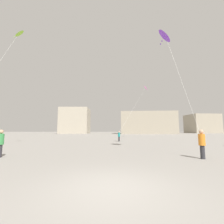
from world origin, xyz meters
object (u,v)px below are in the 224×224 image
object	(u,v)px
person_in_orange	(202,143)
building_centre_hall	(147,123)
kite_lime_diamond	(19,34)
kite_violet_diamond	(165,35)
building_right_hall	(202,124)
person_in_green	(1,142)
building_left_hall	(76,121)
kite_magenta_diamond	(145,88)
person_in_teal	(119,136)

from	to	relation	value
person_in_orange	building_centre_hall	size ratio (longest dim) A/B	0.07
kite_lime_diamond	building_centre_hall	distance (m)	66.11
building_centre_hall	kite_violet_diamond	bearing A→B (deg)	-101.20
person_in_orange	kite_violet_diamond	size ratio (longest dim) A/B	0.20
kite_violet_diamond	building_right_hall	xyz separation A→B (m)	(48.59, 79.24, -4.12)
person_in_green	building_left_hall	size ratio (longest dim) A/B	0.13
person_in_orange	building_left_hall	distance (m)	74.97
kite_lime_diamond	person_in_orange	bearing A→B (deg)	-20.81
kite_violet_diamond	building_left_hall	distance (m)	72.30
person_in_green	building_right_hall	distance (m)	101.05
building_right_hall	kite_magenta_diamond	bearing A→B (deg)	-128.54
person_in_teal	person_in_green	bearing A→B (deg)	48.19
person_in_orange	building_left_hall	size ratio (longest dim) A/B	0.13
kite_lime_diamond	kite_violet_diamond	world-z (taller)	kite_lime_diamond
building_right_hall	kite_lime_diamond	bearing A→B (deg)	-129.87
person_in_teal	building_centre_hall	size ratio (longest dim) A/B	0.06
kite_lime_diamond	building_centre_hall	xyz separation A→B (m)	(27.11, 59.89, -7.01)
person_in_orange	kite_violet_diamond	bearing A→B (deg)	162.41
kite_magenta_diamond	kite_violet_diamond	world-z (taller)	kite_magenta_diamond
person_in_teal	kite_magenta_diamond	xyz separation A→B (m)	(6.49, 9.90, 10.42)
kite_violet_diamond	building_left_hall	xyz separation A→B (m)	(-23.41, 68.33, -3.08)
kite_lime_diamond	person_in_green	bearing A→B (deg)	-62.16
kite_magenta_diamond	building_centre_hall	size ratio (longest dim) A/B	0.41
kite_violet_diamond	building_right_hall	bearing A→B (deg)	58.48
person_in_green	building_left_hall	world-z (taller)	building_left_hall
person_in_teal	kite_lime_diamond	distance (m)	18.09
kite_lime_diamond	kite_violet_diamond	bearing A→B (deg)	-14.18
person_in_green	person_in_teal	bearing A→B (deg)	-5.76
person_in_green	person_in_orange	size ratio (longest dim) A/B	1.00
person_in_teal	kite_lime_diamond	size ratio (longest dim) A/B	0.14
person_in_green	person_in_orange	distance (m)	12.81
person_in_teal	building_left_hall	bearing A→B (deg)	-81.44
kite_lime_diamond	building_right_hall	world-z (taller)	kite_lime_diamond
kite_violet_diamond	building_centre_hall	xyz separation A→B (m)	(12.59, 63.56, -4.43)
kite_violet_diamond	building_right_hall	world-z (taller)	building_right_hall
building_centre_hall	person_in_teal	bearing A→B (deg)	-107.24
kite_magenta_diamond	building_left_hall	xyz separation A→B (m)	(-26.60, 46.09, -4.84)
person_in_teal	building_right_hall	size ratio (longest dim) A/B	0.10
kite_magenta_diamond	kite_lime_diamond	bearing A→B (deg)	-133.64
person_in_green	kite_violet_diamond	world-z (taller)	kite_violet_diamond
building_left_hall	building_right_hall	xyz separation A→B (m)	(72.00, 10.90, -1.04)
kite_magenta_diamond	building_right_hall	bearing A→B (deg)	51.46
kite_lime_diamond	building_left_hall	xyz separation A→B (m)	(-8.89, 64.67, -5.66)
building_left_hall	building_centre_hall	world-z (taller)	building_left_hall
person_in_teal	building_left_hall	size ratio (longest dim) A/B	0.11
kite_magenta_diamond	kite_violet_diamond	distance (m)	22.54
person_in_orange	building_centre_hall	distance (m)	66.95
kite_lime_diamond	building_left_hall	world-z (taller)	building_left_hall
person_in_teal	kite_violet_diamond	bearing A→B (deg)	93.81
person_in_orange	person_in_green	bearing A→B (deg)	-136.45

